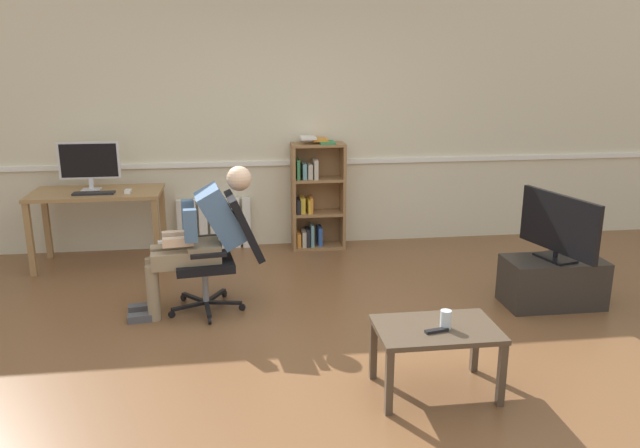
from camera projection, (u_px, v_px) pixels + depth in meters
name	position (u px, v px, depth m)	size (l,w,h in m)	color
ground_plane	(315.00, 349.00, 4.47)	(18.00, 18.00, 0.00)	brown
back_wall	(284.00, 123.00, 6.64)	(12.00, 0.13, 2.70)	beige
computer_desk	(97.00, 202.00, 6.11)	(1.25, 0.64, 0.76)	#9E7547
imac_monitor	(89.00, 162.00, 6.07)	(0.59, 0.14, 0.48)	silver
keyboard	(94.00, 193.00, 5.94)	(0.39, 0.12, 0.02)	black
computer_mouse	(128.00, 191.00, 6.00)	(0.06, 0.10, 0.03)	white
bookshelf	(315.00, 197.00, 6.69)	(0.57, 0.29, 1.22)	olive
radiator	(214.00, 224.00, 6.72)	(0.79, 0.08, 0.55)	white
office_chair	(222.00, 248.00, 5.05)	(0.80, 0.63, 0.97)	black
person_seated	(201.00, 236.00, 4.98)	(1.05, 0.44, 1.20)	#937F60
tv_stand	(552.00, 282.00, 5.21)	(0.81, 0.42, 0.41)	#2D2823
tv_screen	(559.00, 226.00, 5.08)	(0.27, 0.84, 0.55)	black
coffee_table	(436.00, 336.00, 3.81)	(0.75, 0.49, 0.44)	#4C3D2D
drinking_glass	(446.00, 320.00, 3.76)	(0.07, 0.07, 0.12)	silver
spare_remote	(437.00, 331.00, 3.72)	(0.04, 0.15, 0.02)	black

